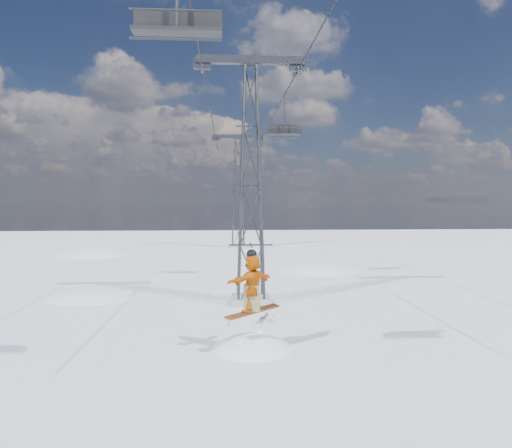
% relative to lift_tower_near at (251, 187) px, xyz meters
% --- Properties ---
extents(ground, '(120.00, 120.00, 0.00)m').
position_rel_lift_tower_near_xyz_m(ground, '(-0.80, -8.00, -5.47)').
color(ground, white).
rests_on(ground, ground).
extents(snow_terrain, '(39.00, 37.00, 22.00)m').
position_rel_lift_tower_near_xyz_m(snow_terrain, '(-5.57, 13.24, -15.06)').
color(snow_terrain, white).
rests_on(snow_terrain, ground).
extents(lift_tower_near, '(5.20, 1.80, 11.43)m').
position_rel_lift_tower_near_xyz_m(lift_tower_near, '(0.00, 0.00, 0.00)').
color(lift_tower_near, '#999999').
rests_on(lift_tower_near, ground).
extents(lift_tower_far, '(5.20, 1.80, 11.43)m').
position_rel_lift_tower_near_xyz_m(lift_tower_far, '(0.00, 25.00, 0.00)').
color(lift_tower_far, '#999999').
rests_on(lift_tower_far, ground).
extents(haul_cables, '(4.46, 51.00, 0.06)m').
position_rel_lift_tower_near_xyz_m(haul_cables, '(0.00, 11.50, 5.38)').
color(haul_cables, black).
rests_on(haul_cables, ground).
extents(snowboarder_jump, '(4.40, 4.40, 7.24)m').
position_rel_lift_tower_near_xyz_m(snowboarder_jump, '(-0.30, -6.56, -7.08)').
color(snowboarder_jump, white).
rests_on(snowboarder_jump, ground).
extents(lift_chair_near, '(2.01, 0.58, 2.50)m').
position_rel_lift_tower_near_xyz_m(lift_chair_near, '(-2.20, -10.58, 3.38)').
color(lift_chair_near, black).
rests_on(lift_chair_near, ground).
extents(lift_chair_mid, '(2.02, 0.58, 2.50)m').
position_rel_lift_tower_near_xyz_m(lift_chair_mid, '(2.20, 5.09, 3.38)').
color(lift_chair_mid, black).
rests_on(lift_chair_mid, ground).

